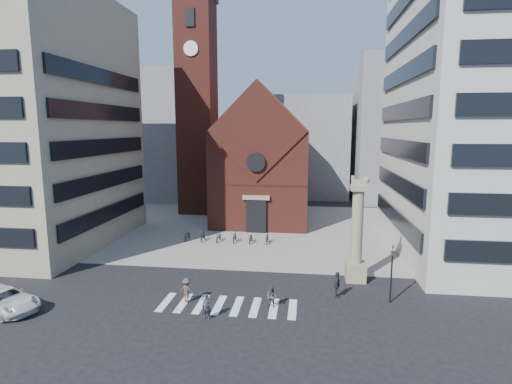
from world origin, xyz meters
TOP-DOWN VIEW (x-y plane):
  - ground at (0.00, 0.00)m, footprint 120.00×120.00m
  - piazza at (0.00, 19.00)m, footprint 46.00×30.00m
  - zebra_crossing at (0.55, -3.00)m, footprint 10.20×3.20m
  - church at (0.00, 25.04)m, footprint 12.00×16.65m
  - campanile at (-10.00, 28.00)m, footprint 5.50×5.50m
  - building_left at (-24.00, 10.00)m, footprint 18.00×20.00m
  - building_right at (24.00, 12.00)m, footprint 18.00×22.00m
  - bg_block_left at (-20.00, 40.00)m, footprint 16.00×14.00m
  - bg_block_mid at (6.00, 45.00)m, footprint 14.00×12.00m
  - bg_block_right at (22.00, 42.00)m, footprint 16.00×14.00m
  - lion_column at (10.01, 3.00)m, footprint 1.63×1.60m
  - traffic_light at (12.00, -1.00)m, footprint 0.13×0.16m
  - white_car at (-14.48, -5.71)m, footprint 6.01×4.29m
  - pedestrian_0 at (-0.41, -5.16)m, footprint 0.65×0.45m
  - pedestrian_1 at (3.64, -2.88)m, footprint 0.95×0.89m
  - pedestrian_2 at (8.26, -0.55)m, footprint 0.61×1.19m
  - pedestrian_3 at (-2.47, -2.79)m, footprint 1.30×0.98m
  - scooter_0 at (-7.19, 12.59)m, footprint 0.71×1.96m
  - scooter_1 at (-5.40, 12.59)m, footprint 0.57×1.90m
  - scooter_2 at (-3.62, 12.59)m, footprint 0.71×1.96m
  - scooter_3 at (-1.83, 12.59)m, footprint 0.57×1.90m
  - scooter_4 at (-0.05, 12.59)m, footprint 0.71×1.96m
  - scooter_5 at (1.74, 12.59)m, footprint 0.57×1.90m

SIDE VIEW (x-z plane):
  - ground at x=0.00m, z-range 0.00..0.00m
  - zebra_crossing at x=0.55m, z-range 0.00..0.01m
  - piazza at x=0.00m, z-range 0.00..0.05m
  - scooter_0 at x=-7.19m, z-range 0.05..1.07m
  - scooter_2 at x=-3.62m, z-range 0.05..1.07m
  - scooter_4 at x=-0.05m, z-range 0.05..1.07m
  - scooter_1 at x=-5.40m, z-range 0.05..1.18m
  - scooter_3 at x=-1.83m, z-range 0.05..1.18m
  - scooter_5 at x=1.74m, z-range 0.05..1.18m
  - white_car at x=-14.48m, z-range 0.00..1.52m
  - pedestrian_1 at x=3.64m, z-range 0.00..1.56m
  - pedestrian_0 at x=-0.41m, z-range 0.00..1.71m
  - pedestrian_3 at x=-2.47m, z-range 0.00..1.79m
  - pedestrian_2 at x=8.26m, z-range 0.00..1.94m
  - traffic_light at x=12.00m, z-range 0.14..4.44m
  - lion_column at x=10.01m, z-range -0.88..7.79m
  - church at x=0.00m, z-range -1.02..16.98m
  - bg_block_mid at x=6.00m, z-range 0.00..18.00m
  - bg_block_left at x=-20.00m, z-range 0.00..22.00m
  - bg_block_right at x=22.00m, z-range 0.00..24.00m
  - building_left at x=-24.00m, z-range 0.00..26.00m
  - campanile at x=-10.00m, z-range 0.14..31.34m
  - building_right at x=24.00m, z-range 0.00..32.00m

